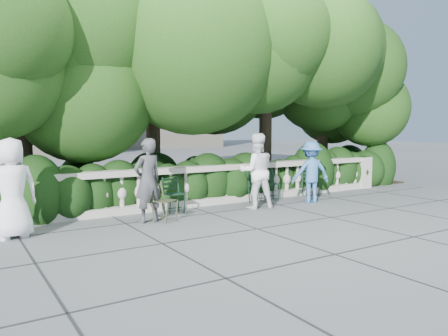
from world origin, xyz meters
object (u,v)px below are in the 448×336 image
chair_b (177,214)px  person_businessman (12,189)px  chair_a (5,233)px  chair_f (272,201)px  chair_c (262,204)px  person_woman_grey (148,180)px  chair_e (313,197)px  chair_weathered (171,223)px  person_casual_man (256,171)px  person_older_blue (311,172)px

chair_b → person_businessman: person_businessman is taller
chair_a → chair_f: 6.41m
chair_c → person_woman_grey: person_woman_grey is taller
chair_a → chair_f: (6.41, 0.06, 0.00)m
chair_c → chair_f: 0.52m
chair_f → chair_b: bearing=-165.1°
chair_a → chair_f: size_ratio=1.00×
chair_b → chair_f: bearing=5.3°
chair_e → person_woman_grey: bearing=-152.4°
chair_a → chair_f: same height
chair_c → chair_weathered: (-2.94, -0.75, 0.00)m
chair_e → chair_f: size_ratio=1.00×
chair_e → chair_weathered: bearing=-148.3°
chair_b → person_businessman: bearing=-172.5°
chair_weathered → person_woman_grey: 0.99m
chair_b → chair_c: (2.44, 0.03, 0.00)m
person_woman_grey → person_casual_man: size_ratio=0.96×
person_casual_man → person_older_blue: bearing=-162.5°
chair_a → person_woman_grey: person_woman_grey is taller
chair_c → person_businessman: bearing=178.9°
chair_b → chair_a: bearing=178.5°
chair_a → chair_e: size_ratio=1.00×
chair_weathered → chair_c: bearing=-16.2°
chair_b → chair_c: bearing=1.6°
chair_a → person_businessman: bearing=-102.0°
chair_c → chair_b: bearing=175.5°
chair_f → chair_weathered: size_ratio=1.00×
chair_e → person_casual_man: 2.56m
chair_f → person_casual_man: size_ratio=0.46×
chair_e → chair_c: bearing=-155.3°
chair_a → person_businessman: size_ratio=0.47×
chair_f → person_casual_man: person_casual_man is taller
chair_b → chair_c: same height
person_woman_grey → person_older_blue: 4.50m
chair_f → person_older_blue: bearing=-32.8°
chair_b → chair_e: 4.28m
person_casual_man → person_businessman: bearing=20.6°
person_businessman → chair_c: bearing=174.8°
chair_e → person_businessman: bearing=-154.6°
chair_b → chair_f: 2.93m
chair_e → person_businessman: (-7.67, -0.51, 0.89)m
chair_e → person_woman_grey: size_ratio=0.48×
chair_b → person_casual_man: person_casual_man is taller
chair_a → person_older_blue: bearing=-26.9°
chair_b → chair_f: same height
chair_c → chair_e: bearing=-2.0°
person_woman_grey → person_older_blue: person_woman_grey is taller
chair_f → person_older_blue: size_ratio=0.52×
chair_f → person_casual_man: 1.46m
person_businessman → chair_a: bearing=-89.3°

